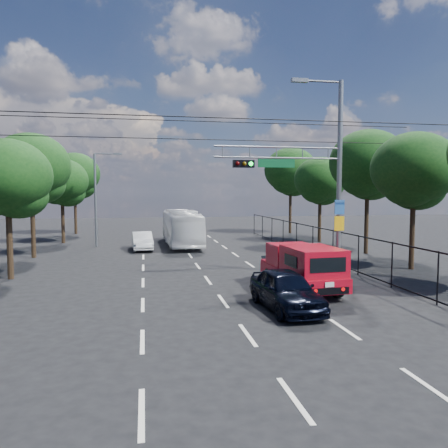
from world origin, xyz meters
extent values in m
plane|color=black|center=(0.00, 0.00, 0.00)|extent=(120.00, 120.00, 0.00)
cube|color=beige|center=(-3.00, -4.00, 0.01)|extent=(0.12, 2.00, 0.01)
cube|color=beige|center=(-3.00, 0.00, 0.01)|extent=(0.12, 2.00, 0.01)
cube|color=beige|center=(-3.00, 4.00, 0.01)|extent=(0.12, 2.00, 0.01)
cube|color=beige|center=(-3.00, 8.00, 0.01)|extent=(0.12, 2.00, 0.01)
cube|color=beige|center=(-3.00, 12.00, 0.01)|extent=(0.12, 2.00, 0.01)
cube|color=beige|center=(-3.00, 16.00, 0.01)|extent=(0.12, 2.00, 0.01)
cube|color=beige|center=(-3.00, 20.00, 0.01)|extent=(0.12, 2.00, 0.01)
cube|color=beige|center=(-3.00, 24.00, 0.01)|extent=(0.12, 2.00, 0.01)
cube|color=beige|center=(-3.00, 28.00, 0.01)|extent=(0.12, 2.00, 0.01)
cube|color=beige|center=(-3.00, 32.00, 0.01)|extent=(0.12, 2.00, 0.01)
cube|color=beige|center=(0.00, -4.00, 0.01)|extent=(0.12, 2.00, 0.01)
cube|color=beige|center=(0.00, 0.00, 0.01)|extent=(0.12, 2.00, 0.01)
cube|color=beige|center=(0.00, 4.00, 0.01)|extent=(0.12, 2.00, 0.01)
cube|color=beige|center=(0.00, 8.00, 0.01)|extent=(0.12, 2.00, 0.01)
cube|color=beige|center=(0.00, 12.00, 0.01)|extent=(0.12, 2.00, 0.01)
cube|color=beige|center=(0.00, 16.00, 0.01)|extent=(0.12, 2.00, 0.01)
cube|color=beige|center=(0.00, 20.00, 0.01)|extent=(0.12, 2.00, 0.01)
cube|color=beige|center=(0.00, 24.00, 0.01)|extent=(0.12, 2.00, 0.01)
cube|color=beige|center=(0.00, 28.00, 0.01)|extent=(0.12, 2.00, 0.01)
cube|color=beige|center=(0.00, 32.00, 0.01)|extent=(0.12, 2.00, 0.01)
cube|color=beige|center=(3.00, -4.00, 0.01)|extent=(0.12, 2.00, 0.01)
cube|color=beige|center=(3.00, 0.00, 0.01)|extent=(0.12, 2.00, 0.01)
cube|color=beige|center=(3.00, 4.00, 0.01)|extent=(0.12, 2.00, 0.01)
cube|color=beige|center=(3.00, 8.00, 0.01)|extent=(0.12, 2.00, 0.01)
cube|color=beige|center=(3.00, 12.00, 0.01)|extent=(0.12, 2.00, 0.01)
cube|color=beige|center=(3.00, 16.00, 0.01)|extent=(0.12, 2.00, 0.01)
cube|color=beige|center=(3.00, 20.00, 0.01)|extent=(0.12, 2.00, 0.01)
cube|color=beige|center=(3.00, 24.00, 0.01)|extent=(0.12, 2.00, 0.01)
cube|color=beige|center=(3.00, 28.00, 0.01)|extent=(0.12, 2.00, 0.01)
cube|color=beige|center=(3.00, 32.00, 0.01)|extent=(0.12, 2.00, 0.01)
cylinder|color=slate|center=(6.50, 8.00, 4.75)|extent=(0.24, 0.24, 9.50)
cylinder|color=slate|center=(5.50, 8.00, 9.40)|extent=(2.00, 0.10, 0.10)
cube|color=slate|center=(4.40, 8.00, 9.40)|extent=(0.80, 0.25, 0.18)
cylinder|color=slate|center=(3.40, 8.00, 6.25)|extent=(6.20, 0.08, 0.08)
cylinder|color=slate|center=(3.40, 8.00, 5.75)|extent=(6.20, 0.08, 0.08)
cube|color=black|center=(1.70, 8.00, 5.45)|extent=(1.00, 0.28, 0.35)
sphere|color=#3F0505|center=(1.38, 7.85, 5.45)|extent=(0.20, 0.20, 0.20)
sphere|color=#4C3805|center=(1.70, 7.85, 5.45)|extent=(0.20, 0.20, 0.20)
sphere|color=#0CE533|center=(2.02, 7.85, 5.45)|extent=(0.20, 0.20, 0.20)
cube|color=#0B4F27|center=(3.30, 8.00, 5.50)|extent=(1.80, 0.05, 0.40)
cube|color=#255DAD|center=(6.48, 7.86, 3.40)|extent=(0.50, 0.04, 0.70)
cube|color=yellow|center=(6.48, 7.86, 2.60)|extent=(0.50, 0.04, 0.70)
cylinder|color=slate|center=(5.90, 8.00, 6.00)|extent=(0.05, 0.05, 0.50)
cylinder|color=slate|center=(4.60, 8.00, 6.00)|extent=(0.05, 0.05, 0.50)
cylinder|color=slate|center=(3.30, 8.00, 6.00)|extent=(0.05, 0.05, 0.50)
cylinder|color=slate|center=(2.00, 8.00, 6.00)|extent=(0.05, 0.05, 0.50)
cylinder|color=slate|center=(0.70, 8.00, 6.00)|extent=(0.05, 0.05, 0.50)
cylinder|color=slate|center=(-6.50, 22.00, 3.50)|extent=(0.18, 0.18, 7.00)
cylinder|color=slate|center=(-5.70, 22.00, 7.00)|extent=(1.60, 0.09, 0.09)
cube|color=slate|center=(-4.80, 22.00, 7.00)|extent=(0.60, 0.22, 0.15)
cylinder|color=black|center=(0.00, 6.00, 7.20)|extent=(22.00, 0.04, 0.04)
cylinder|color=black|center=(0.00, 9.50, 7.60)|extent=(22.00, 0.04, 0.04)
cylinder|color=black|center=(0.00, 11.00, 6.90)|extent=(22.00, 0.04, 0.04)
cube|color=black|center=(7.60, 12.00, 1.95)|extent=(0.04, 34.00, 0.06)
cube|color=black|center=(7.60, 12.00, 0.15)|extent=(0.04, 34.00, 0.06)
cylinder|color=black|center=(7.60, 2.00, 1.00)|extent=(0.06, 0.06, 2.00)
cylinder|color=black|center=(7.60, 5.00, 1.00)|extent=(0.06, 0.06, 2.00)
cylinder|color=black|center=(7.60, 8.00, 1.00)|extent=(0.06, 0.06, 2.00)
cylinder|color=black|center=(7.60, 11.00, 1.00)|extent=(0.06, 0.06, 2.00)
cylinder|color=black|center=(7.60, 14.00, 1.00)|extent=(0.06, 0.06, 2.00)
cylinder|color=black|center=(7.60, 17.00, 1.00)|extent=(0.06, 0.06, 2.00)
cylinder|color=black|center=(7.60, 20.00, 1.00)|extent=(0.06, 0.06, 2.00)
cylinder|color=black|center=(7.60, 23.00, 1.00)|extent=(0.06, 0.06, 2.00)
cylinder|color=black|center=(7.60, 26.00, 1.00)|extent=(0.06, 0.06, 2.00)
cylinder|color=black|center=(7.60, 29.00, 1.00)|extent=(0.06, 0.06, 2.00)
cylinder|color=black|center=(11.20, 9.00, 2.10)|extent=(0.28, 0.28, 4.20)
ellipsoid|color=black|center=(11.20, 9.00, 5.40)|extent=(4.50, 4.50, 3.83)
ellipsoid|color=black|center=(11.60, 9.30, 4.35)|extent=(3.00, 3.00, 2.40)
ellipsoid|color=black|center=(10.85, 8.80, 4.50)|extent=(2.85, 2.85, 2.28)
cylinder|color=black|center=(11.80, 15.00, 2.38)|extent=(0.28, 0.28, 4.76)
ellipsoid|color=black|center=(11.80, 15.00, 6.12)|extent=(5.10, 5.10, 4.33)
ellipsoid|color=black|center=(12.20, 15.30, 4.93)|extent=(3.40, 3.40, 2.72)
ellipsoid|color=black|center=(11.45, 14.80, 5.10)|extent=(3.23, 3.23, 2.58)
cylinder|color=black|center=(11.40, 22.00, 2.02)|extent=(0.28, 0.28, 4.03)
ellipsoid|color=black|center=(11.40, 22.00, 5.18)|extent=(4.32, 4.32, 3.67)
ellipsoid|color=black|center=(11.80, 22.30, 4.18)|extent=(2.88, 2.88, 2.30)
ellipsoid|color=black|center=(11.05, 21.80, 4.32)|extent=(2.74, 2.74, 2.19)
cylinder|color=black|center=(11.60, 30.00, 2.46)|extent=(0.28, 0.28, 4.93)
ellipsoid|color=black|center=(11.60, 30.00, 6.34)|extent=(5.28, 5.28, 4.49)
ellipsoid|color=black|center=(12.00, 30.30, 5.10)|extent=(3.52, 3.52, 2.82)
ellipsoid|color=black|center=(11.25, 29.80, 5.28)|extent=(3.34, 3.34, 2.68)
cylinder|color=black|center=(-9.20, 10.00, 1.90)|extent=(0.28, 0.28, 3.81)
ellipsoid|color=black|center=(-9.20, 10.00, 4.90)|extent=(4.08, 4.08, 3.47)
ellipsoid|color=black|center=(-8.80, 10.30, 3.94)|extent=(2.72, 2.72, 2.18)
cylinder|color=black|center=(-9.80, 17.00, 2.24)|extent=(0.28, 0.28, 4.48)
ellipsoid|color=black|center=(-9.80, 17.00, 5.76)|extent=(4.80, 4.80, 4.08)
ellipsoid|color=black|center=(-9.40, 17.30, 4.64)|extent=(3.20, 3.20, 2.56)
ellipsoid|color=black|center=(-10.15, 16.80, 4.80)|extent=(3.04, 3.04, 2.43)
cylinder|color=black|center=(-9.40, 25.00, 1.96)|extent=(0.28, 0.28, 3.92)
ellipsoid|color=black|center=(-9.40, 25.00, 5.04)|extent=(4.20, 4.20, 3.57)
ellipsoid|color=black|center=(-9.00, 25.30, 4.06)|extent=(2.80, 2.80, 2.24)
ellipsoid|color=black|center=(-9.75, 24.80, 4.20)|extent=(2.66, 2.66, 2.13)
cylinder|color=black|center=(-9.60, 33.00, 2.30)|extent=(0.28, 0.28, 4.59)
ellipsoid|color=black|center=(-9.60, 33.00, 5.90)|extent=(4.92, 4.92, 4.18)
ellipsoid|color=black|center=(-9.20, 33.30, 4.76)|extent=(3.28, 3.28, 2.62)
ellipsoid|color=black|center=(-9.95, 32.80, 4.92)|extent=(3.12, 3.12, 2.49)
cylinder|color=black|center=(2.63, 6.76, 0.35)|extent=(0.30, 0.72, 0.70)
cylinder|color=black|center=(4.33, 6.87, 0.35)|extent=(0.30, 0.72, 0.70)
cylinder|color=black|center=(2.83, 3.66, 0.35)|extent=(0.30, 0.72, 0.70)
cylinder|color=black|center=(4.53, 3.77, 0.35)|extent=(0.30, 0.72, 0.70)
cube|color=#9C0818|center=(3.58, 5.27, 0.62)|extent=(2.22, 5.12, 0.56)
cube|color=#9C0818|center=(3.43, 7.52, 0.70)|extent=(1.88, 0.67, 0.55)
cube|color=black|center=(3.42, 7.79, 0.95)|extent=(1.72, 0.51, 0.31)
cube|color=#9C0818|center=(3.50, 6.42, 1.35)|extent=(1.90, 1.66, 0.95)
cube|color=black|center=(3.55, 5.67, 1.40)|extent=(1.55, 0.15, 0.55)
cube|color=#9C0818|center=(3.65, 4.17, 1.42)|extent=(2.02, 2.67, 1.05)
cube|color=black|center=(4.59, 4.23, 1.45)|extent=(0.12, 1.20, 0.45)
cube|color=black|center=(2.71, 4.11, 1.45)|extent=(0.12, 1.20, 0.45)
cube|color=black|center=(3.73, 2.91, 1.45)|extent=(1.45, 0.14, 0.55)
cube|color=black|center=(3.74, 2.79, 0.50)|extent=(1.60, 0.18, 0.26)
cube|color=silver|center=(3.74, 2.75, 0.75)|extent=(0.35, 0.05, 0.18)
imported|color=black|center=(1.97, 2.45, 0.71)|extent=(1.94, 4.25, 1.41)
imported|color=silver|center=(-0.05, 21.98, 1.37)|extent=(2.50, 9.86, 2.73)
imported|color=silver|center=(-3.07, 19.56, 0.64)|extent=(1.61, 3.97, 1.28)
camera|label=1|loc=(-2.90, -12.04, 4.13)|focal=35.00mm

